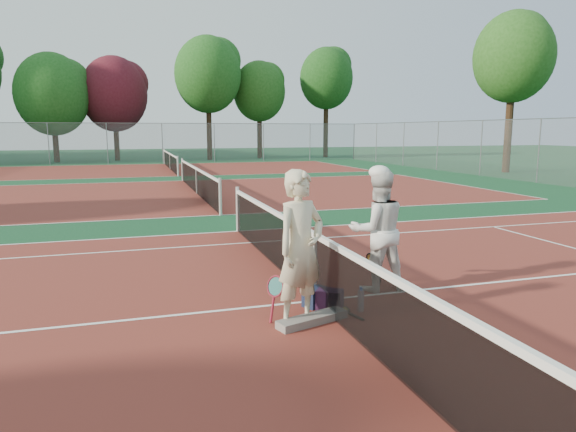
{
  "coord_description": "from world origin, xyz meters",
  "views": [
    {
      "loc": [
        -2.48,
        -6.73,
        2.46
      ],
      "look_at": [
        0.0,
        1.31,
        1.05
      ],
      "focal_mm": 32.0,
      "sensor_mm": 36.0,
      "label": 1
    }
  ],
  "objects_px": {
    "sports_bag_navy": "(316,297)",
    "net_main": "(315,267)",
    "water_bottle": "(361,301)",
    "racket_red": "(275,298)",
    "racket_spare": "(340,309)",
    "player_b": "(378,230)",
    "sports_bag_purple": "(330,300)",
    "racket_black_held": "(373,269)",
    "player_a": "(301,248)"
  },
  "relations": [
    {
      "from": "racket_black_held",
      "to": "sports_bag_purple",
      "type": "height_order",
      "value": "racket_black_held"
    },
    {
      "from": "player_a",
      "to": "sports_bag_purple",
      "type": "relative_size",
      "value": 5.67
    },
    {
      "from": "water_bottle",
      "to": "net_main",
      "type": "bearing_deg",
      "value": 128.44
    },
    {
      "from": "sports_bag_navy",
      "to": "sports_bag_purple",
      "type": "xyz_separation_m",
      "value": [
        0.14,
        -0.19,
        0.01
      ]
    },
    {
      "from": "player_b",
      "to": "player_a",
      "type": "bearing_deg",
      "value": 37.86
    },
    {
      "from": "racket_red",
      "to": "racket_spare",
      "type": "bearing_deg",
      "value": -44.31
    },
    {
      "from": "racket_red",
      "to": "water_bottle",
      "type": "xyz_separation_m",
      "value": [
        1.2,
        -0.04,
        -0.14
      ]
    },
    {
      "from": "racket_black_held",
      "to": "player_a",
      "type": "bearing_deg",
      "value": 10.06
    },
    {
      "from": "racket_red",
      "to": "racket_spare",
      "type": "distance_m",
      "value": 0.98
    },
    {
      "from": "sports_bag_navy",
      "to": "net_main",
      "type": "bearing_deg",
      "value": 74.17
    },
    {
      "from": "net_main",
      "to": "water_bottle",
      "type": "relative_size",
      "value": 36.6
    },
    {
      "from": "net_main",
      "to": "racket_black_held",
      "type": "bearing_deg",
      "value": 21.23
    },
    {
      "from": "sports_bag_navy",
      "to": "sports_bag_purple",
      "type": "height_order",
      "value": "sports_bag_purple"
    },
    {
      "from": "racket_spare",
      "to": "net_main",
      "type": "bearing_deg",
      "value": 5.71
    },
    {
      "from": "player_a",
      "to": "racket_black_held",
      "type": "xyz_separation_m",
      "value": [
        1.63,
        1.22,
        -0.72
      ]
    },
    {
      "from": "player_a",
      "to": "sports_bag_navy",
      "type": "relative_size",
      "value": 5.89
    },
    {
      "from": "player_b",
      "to": "racket_red",
      "type": "relative_size",
      "value": 3.23
    },
    {
      "from": "player_a",
      "to": "water_bottle",
      "type": "relative_size",
      "value": 6.62
    },
    {
      "from": "player_b",
      "to": "sports_bag_purple",
      "type": "distance_m",
      "value": 1.46
    },
    {
      "from": "sports_bag_navy",
      "to": "water_bottle",
      "type": "bearing_deg",
      "value": -35.92
    },
    {
      "from": "player_a",
      "to": "player_b",
      "type": "relative_size",
      "value": 1.06
    },
    {
      "from": "player_b",
      "to": "sports_bag_navy",
      "type": "bearing_deg",
      "value": 26.37
    },
    {
      "from": "net_main",
      "to": "racket_black_held",
      "type": "distance_m",
      "value": 1.25
    },
    {
      "from": "racket_spare",
      "to": "water_bottle",
      "type": "height_order",
      "value": "water_bottle"
    },
    {
      "from": "sports_bag_navy",
      "to": "water_bottle",
      "type": "height_order",
      "value": "water_bottle"
    },
    {
      "from": "racket_black_held",
      "to": "sports_bag_purple",
      "type": "distance_m",
      "value": 1.37
    },
    {
      "from": "racket_black_held",
      "to": "sports_bag_navy",
      "type": "xyz_separation_m",
      "value": [
        -1.21,
        -0.65,
        -0.14
      ]
    },
    {
      "from": "racket_spare",
      "to": "sports_bag_navy",
      "type": "xyz_separation_m",
      "value": [
        -0.26,
        0.28,
        0.11
      ]
    },
    {
      "from": "player_a",
      "to": "racket_spare",
      "type": "height_order",
      "value": "player_a"
    },
    {
      "from": "racket_spare",
      "to": "sports_bag_navy",
      "type": "bearing_deg",
      "value": 25.82
    },
    {
      "from": "water_bottle",
      "to": "sports_bag_navy",
      "type": "bearing_deg",
      "value": 144.08
    },
    {
      "from": "sports_bag_navy",
      "to": "player_b",
      "type": "bearing_deg",
      "value": 21.4
    },
    {
      "from": "racket_spare",
      "to": "sports_bag_purple",
      "type": "xyz_separation_m",
      "value": [
        -0.12,
        0.09,
        0.12
      ]
    },
    {
      "from": "net_main",
      "to": "sports_bag_purple",
      "type": "bearing_deg",
      "value": -78.88
    },
    {
      "from": "player_a",
      "to": "water_bottle",
      "type": "height_order",
      "value": "player_a"
    },
    {
      "from": "racket_black_held",
      "to": "water_bottle",
      "type": "distance_m",
      "value": 1.24
    },
    {
      "from": "racket_red",
      "to": "racket_spare",
      "type": "xyz_separation_m",
      "value": [
        0.94,
        0.05,
        -0.27
      ]
    },
    {
      "from": "racket_spare",
      "to": "player_b",
      "type": "bearing_deg",
      "value": -67.66
    },
    {
      "from": "racket_red",
      "to": "racket_black_held",
      "type": "distance_m",
      "value": 2.13
    },
    {
      "from": "racket_red",
      "to": "sports_bag_purple",
      "type": "bearing_deg",
      "value": -37.58
    },
    {
      "from": "water_bottle",
      "to": "player_b",
      "type": "bearing_deg",
      "value": 51.95
    },
    {
      "from": "net_main",
      "to": "sports_bag_navy",
      "type": "relative_size",
      "value": 32.54
    },
    {
      "from": "racket_red",
      "to": "sports_bag_purple",
      "type": "xyz_separation_m",
      "value": [
        0.82,
        0.14,
        -0.15
      ]
    },
    {
      "from": "racket_spare",
      "to": "water_bottle",
      "type": "relative_size",
      "value": 2.0
    },
    {
      "from": "player_b",
      "to": "water_bottle",
      "type": "bearing_deg",
      "value": 56.92
    },
    {
      "from": "racket_black_held",
      "to": "water_bottle",
      "type": "xyz_separation_m",
      "value": [
        -0.69,
        -1.03,
        -0.12
      ]
    },
    {
      "from": "player_a",
      "to": "sports_bag_purple",
      "type": "xyz_separation_m",
      "value": [
        0.56,
        0.38,
        -0.85
      ]
    },
    {
      "from": "player_b",
      "to": "racket_spare",
      "type": "bearing_deg",
      "value": 44.06
    },
    {
      "from": "net_main",
      "to": "racket_spare",
      "type": "distance_m",
      "value": 0.72
    },
    {
      "from": "player_b",
      "to": "water_bottle",
      "type": "height_order",
      "value": "player_b"
    }
  ]
}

